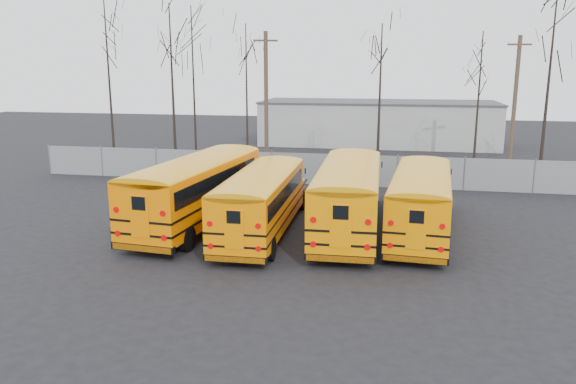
% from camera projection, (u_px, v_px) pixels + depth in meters
% --- Properties ---
extents(ground, '(120.00, 120.00, 0.00)m').
position_uv_depth(ground, '(301.00, 241.00, 24.33)').
color(ground, black).
rests_on(ground, ground).
extents(fence, '(40.00, 0.04, 2.00)m').
position_uv_depth(fence, '(333.00, 170.00, 35.60)').
color(fence, gray).
rests_on(fence, ground).
extents(distant_building, '(22.00, 8.00, 4.00)m').
position_uv_depth(distant_building, '(378.00, 123.00, 54.15)').
color(distant_building, '#B4B4AF').
rests_on(distant_building, ground).
extents(bus_a, '(3.86, 12.04, 3.31)m').
position_uv_depth(bus_a, '(199.00, 185.00, 26.48)').
color(bus_a, black).
rests_on(bus_a, ground).
extents(bus_b, '(2.63, 10.69, 2.98)m').
position_uv_depth(bus_b, '(262.00, 197.00, 25.02)').
color(bus_b, black).
rests_on(bus_b, ground).
extents(bus_c, '(2.99, 11.70, 3.25)m').
position_uv_depth(bus_c, '(349.00, 191.00, 25.36)').
color(bus_c, black).
rests_on(bus_c, ground).
extents(bus_d, '(3.19, 10.85, 3.00)m').
position_uv_depth(bus_d, '(421.00, 197.00, 24.94)').
color(bus_d, black).
rests_on(bus_d, ground).
extents(utility_pole_left, '(1.66, 0.82, 9.87)m').
position_uv_depth(utility_pole_left, '(266.00, 99.00, 41.19)').
color(utility_pole_left, '#4A392A').
rests_on(utility_pole_left, ground).
extents(utility_pole_right, '(1.68, 0.47, 9.53)m').
position_uv_depth(utility_pole_right, '(515.00, 102.00, 39.96)').
color(utility_pole_right, '#503C2D').
rests_on(utility_pole_right, ground).
extents(tree_0, '(0.26, 0.26, 12.25)m').
position_uv_depth(tree_0, '(109.00, 84.00, 40.80)').
color(tree_0, black).
rests_on(tree_0, ground).
extents(tree_1, '(0.26, 0.26, 11.90)m').
position_uv_depth(tree_1, '(173.00, 86.00, 42.18)').
color(tree_1, black).
rests_on(tree_1, ground).
extents(tree_2, '(0.26, 0.26, 11.72)m').
position_uv_depth(tree_2, '(194.00, 87.00, 41.78)').
color(tree_2, black).
rests_on(tree_2, ground).
extents(tree_3, '(0.26, 0.26, 10.42)m').
position_uv_depth(tree_3, '(247.00, 97.00, 41.51)').
color(tree_3, black).
rests_on(tree_3, ground).
extents(tree_4, '(0.26, 0.26, 10.29)m').
position_uv_depth(tree_4, '(380.00, 99.00, 39.65)').
color(tree_4, black).
rests_on(tree_4, ground).
extents(tree_5, '(0.26, 0.26, 9.61)m').
position_uv_depth(tree_5, '(478.00, 107.00, 36.77)').
color(tree_5, black).
rests_on(tree_5, ground).
extents(tree_6, '(0.26, 0.26, 11.67)m').
position_uv_depth(tree_6, '(548.00, 92.00, 35.42)').
color(tree_6, black).
rests_on(tree_6, ground).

